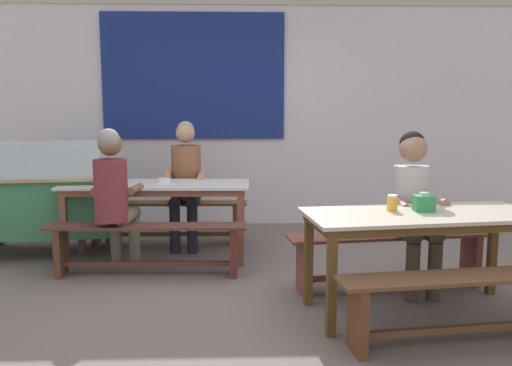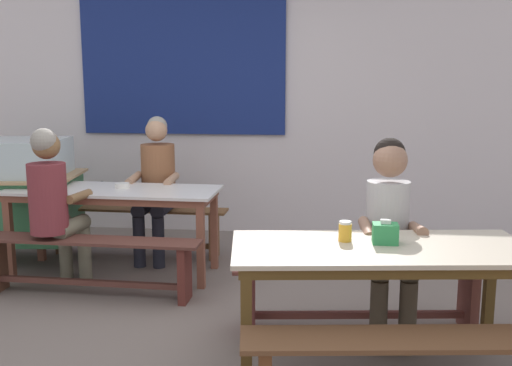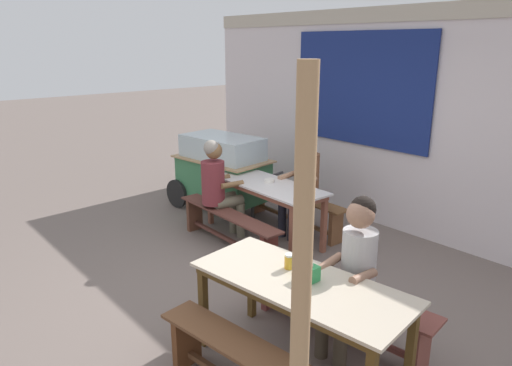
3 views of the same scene
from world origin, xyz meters
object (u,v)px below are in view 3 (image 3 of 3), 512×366
at_px(dining_table_near, 300,290).
at_px(bench_far_back, 294,206).
at_px(person_right_near_table, 354,265).
at_px(tissue_box, 309,272).
at_px(food_cart, 222,168).
at_px(wooden_support_post, 301,307).
at_px(person_left_back_turned, 218,184).
at_px(person_center_facing, 303,179).
at_px(condiment_jar, 289,261).
at_px(dining_table_far, 263,187).
at_px(bench_far_front, 228,225).
at_px(bench_near_back, 338,304).
at_px(soup_bowl, 269,180).

relative_size(dining_table_near, bench_far_back, 0.99).
distance_m(person_right_near_table, tissue_box, 0.46).
height_order(food_cart, wooden_support_post, wooden_support_post).
distance_m(person_right_near_table, person_left_back_turned, 2.60).
bearing_deg(wooden_support_post, person_center_facing, 133.25).
distance_m(person_left_back_turned, condiment_jar, 2.44).
height_order(dining_table_far, person_left_back_turned, person_left_back_turned).
distance_m(food_cart, condiment_jar, 3.54).
bearing_deg(dining_table_far, person_left_back_turned, -122.76).
bearing_deg(bench_far_front, bench_far_back, 88.48).
relative_size(person_right_near_table, condiment_jar, 11.04).
relative_size(dining_table_far, bench_near_back, 1.06).
distance_m(tissue_box, condiment_jar, 0.23).
relative_size(bench_far_back, bench_near_back, 1.02).
bearing_deg(dining_table_far, bench_far_back, 88.48).
height_order(dining_table_far, bench_near_back, dining_table_far).
xyz_separation_m(person_right_near_table, tissue_box, (-0.07, -0.45, 0.06)).
bearing_deg(condiment_jar, bench_far_back, 133.73).
xyz_separation_m(dining_table_near, soup_bowl, (-2.06, 1.57, 0.10)).
bearing_deg(food_cart, person_right_near_table, -20.14).
xyz_separation_m(bench_far_back, person_center_facing, (0.23, -0.07, 0.46)).
relative_size(bench_far_front, condiment_jar, 15.02).
xyz_separation_m(dining_table_far, wooden_support_post, (2.88, -2.31, 0.52)).
xyz_separation_m(bench_far_back, tissue_box, (2.15, -2.03, 0.52)).
distance_m(dining_table_near, bench_near_back, 0.67).
height_order(bench_far_front, person_right_near_table, person_right_near_table).
bearing_deg(condiment_jar, person_left_back_turned, 156.68).
bearing_deg(person_center_facing, condiment_jar, -48.87).
height_order(person_right_near_table, soup_bowl, person_right_near_table).
bearing_deg(food_cart, person_left_back_turned, -39.19).
bearing_deg(tissue_box, food_cart, 153.03).
height_order(dining_table_far, bench_far_front, dining_table_far).
relative_size(person_center_facing, tissue_box, 9.33).
xyz_separation_m(food_cart, condiment_jar, (3.11, -1.68, 0.16)).
bearing_deg(person_right_near_table, condiment_jar, -125.02).
bearing_deg(person_left_back_turned, person_center_facing, 60.12).
relative_size(bench_far_back, condiment_jar, 14.87).
relative_size(bench_near_back, condiment_jar, 14.60).
distance_m(dining_table_far, soup_bowl, 0.13).
height_order(dining_table_near, bench_far_front, dining_table_near).
relative_size(dining_table_near, bench_near_back, 1.01).
height_order(bench_far_back, bench_near_back, same).
distance_m(bench_near_back, wooden_support_post, 1.80).
bearing_deg(person_right_near_table, tissue_box, -98.97).
bearing_deg(bench_near_back, condiment_jar, -105.19).
relative_size(dining_table_far, bench_far_front, 1.03).
distance_m(bench_near_back, person_left_back_turned, 2.46).
bearing_deg(wooden_support_post, condiment_jar, 137.47).
bearing_deg(bench_far_back, tissue_box, -43.38).
bearing_deg(wooden_support_post, food_cart, 147.92).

